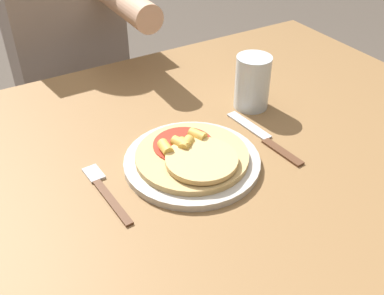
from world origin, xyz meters
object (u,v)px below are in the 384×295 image
(knife, at_px, (265,138))
(drinking_glass, at_px, (252,82))
(dining_table, at_px, (209,199))
(pizza, at_px, (193,155))
(fork, at_px, (104,190))
(plate, at_px, (192,162))
(person_diner, at_px, (68,47))

(knife, distance_m, drinking_glass, 0.14)
(dining_table, xyz_separation_m, pizza, (-0.03, 0.01, 0.12))
(fork, height_order, drinking_glass, drinking_glass)
(pizza, bearing_deg, drinking_glass, 28.42)
(pizza, distance_m, knife, 0.17)
(dining_table, bearing_deg, plate, 154.06)
(knife, relative_size, person_diner, 0.18)
(pizza, bearing_deg, fork, 173.79)
(fork, height_order, knife, same)
(pizza, relative_size, person_diner, 0.18)
(dining_table, distance_m, plate, 0.10)
(plate, xyz_separation_m, fork, (-0.17, 0.01, -0.00))
(pizza, height_order, drinking_glass, drinking_glass)
(pizza, distance_m, drinking_glass, 0.26)
(plate, bearing_deg, person_diner, 90.71)
(plate, relative_size, knife, 1.16)
(dining_table, bearing_deg, person_diner, 93.00)
(drinking_glass, bearing_deg, plate, -152.28)
(dining_table, bearing_deg, pizza, 160.52)
(fork, bearing_deg, pizza, -6.21)
(person_diner, bearing_deg, knife, -76.31)
(plate, height_order, pizza, pizza)
(dining_table, bearing_deg, drinking_glass, 34.30)
(fork, height_order, person_diner, person_diner)
(dining_table, relative_size, knife, 5.78)
(plate, height_order, fork, plate)
(dining_table, height_order, drinking_glass, drinking_glass)
(drinking_glass, bearing_deg, dining_table, -145.70)
(pizza, relative_size, drinking_glass, 1.76)
(plate, bearing_deg, knife, -0.98)
(plate, distance_m, pizza, 0.02)
(fork, relative_size, knife, 0.80)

